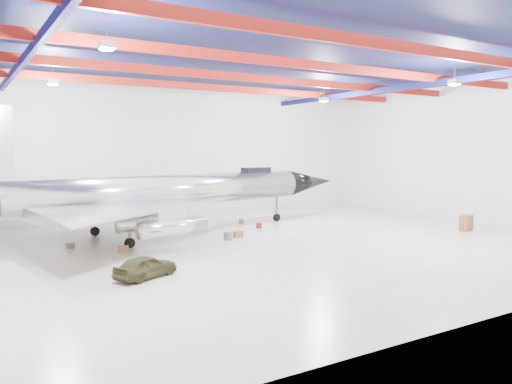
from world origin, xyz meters
TOP-DOWN VIEW (x-y plane):
  - floor at (0.00, 0.00)m, footprint 40.00×40.00m
  - wall_back at (0.00, 15.00)m, footprint 40.00×0.00m
  - wall_right at (20.00, 0.00)m, footprint 0.00×30.00m
  - ceiling at (0.00, 0.00)m, footprint 40.00×40.00m
  - ceiling_structure at (0.00, 0.00)m, footprint 39.50×29.50m
  - jet_aircraft at (-2.62, 6.76)m, footprint 30.06×19.40m
  - jeep at (-7.89, -3.63)m, footprint 3.34×2.41m
  - desk at (15.97, -2.82)m, footprint 1.32×0.91m
  - crate_ply at (-7.16, 2.39)m, footprint 0.66×0.60m
  - toolbox_red at (-3.26, 9.07)m, footprint 0.56×0.48m
  - engine_drum at (-0.27, 2.82)m, footprint 0.58×0.58m
  - parts_bin at (0.29, 7.75)m, footprint 0.73×0.64m
  - crate_small at (-9.47, 5.26)m, footprint 0.49×0.44m
  - tool_chest at (3.92, 5.81)m, footprint 0.57×0.57m
  - oil_barrel at (0.78, 3.33)m, footprint 0.68×0.59m
  - spares_box at (3.89, 8.45)m, footprint 0.49×0.49m

SIDE VIEW (x-z plane):
  - floor at x=0.00m, z-range 0.00..0.00m
  - crate_small at x=-9.47m, z-range 0.00..0.29m
  - toolbox_red at x=-3.26m, z-range 0.00..0.35m
  - spares_box at x=3.89m, z-range 0.00..0.36m
  - crate_ply at x=-7.16m, z-range 0.00..0.38m
  - tool_chest at x=3.92m, z-range 0.00..0.39m
  - oil_barrel at x=0.78m, z-range 0.00..0.41m
  - parts_bin at x=0.29m, z-range 0.00..0.44m
  - engine_drum at x=-0.27m, z-range 0.00..0.49m
  - jeep at x=-7.89m, z-range 0.00..1.06m
  - desk at x=15.97m, z-range 0.00..1.10m
  - jet_aircraft at x=-2.62m, z-range -1.41..6.80m
  - wall_back at x=0.00m, z-range -14.50..25.50m
  - wall_right at x=20.00m, z-range -9.50..20.50m
  - ceiling_structure at x=0.00m, z-range 9.79..10.86m
  - ceiling at x=0.00m, z-range 11.00..11.00m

